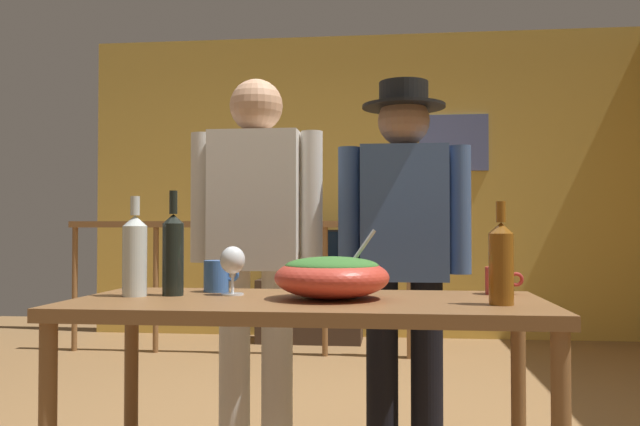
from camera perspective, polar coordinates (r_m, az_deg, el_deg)
back_wall at (r=6.16m, az=3.74°, el=2.34°), size 5.06×0.10×2.75m
framed_picture at (r=6.15m, az=11.30°, el=5.89°), size 0.61×0.03×0.50m
stair_railing at (r=5.20m, az=-1.64°, el=-4.65°), size 2.79×0.10×1.09m
tv_console at (r=5.88m, az=-0.86°, el=-8.29°), size 0.90×0.40×0.54m
flat_screen_tv at (r=5.81m, az=-0.89°, el=-3.17°), size 0.59×0.12×0.43m
serving_table at (r=2.10m, az=-1.04°, el=-9.47°), size 1.46×0.67×0.76m
salad_bowl at (r=2.09m, az=1.01°, el=-5.29°), size 0.36×0.36×0.22m
wine_glass at (r=2.22m, az=-7.45°, el=-4.16°), size 0.08×0.08×0.16m
wine_bottle_clear at (r=2.25m, az=-15.50°, el=-3.39°), size 0.08×0.08×0.32m
wine_bottle_dark at (r=2.24m, az=-12.40°, el=-3.32°), size 0.07×0.07×0.34m
wine_bottle_amber at (r=1.99m, az=15.17°, el=-4.03°), size 0.07×0.07×0.30m
mug_blue at (r=2.35m, az=-8.76°, el=-5.33°), size 0.12×0.09×0.11m
mug_red at (r=2.32m, az=15.04°, el=-5.58°), size 0.13×0.09×0.09m
person_standing_left at (r=2.81m, az=-5.47°, el=-2.08°), size 0.56×0.22×1.61m
person_standing_right at (r=2.75m, az=7.17°, el=-2.50°), size 0.54×0.34×1.58m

